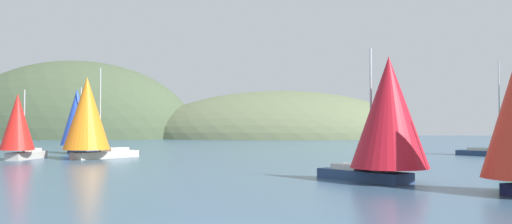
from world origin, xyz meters
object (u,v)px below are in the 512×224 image
at_px(sailboat_crimson_sail, 387,116).
at_px(sailboat_orange_sail, 88,116).
at_px(sailboat_red_spinnaker, 19,125).
at_px(sailboat_blue_spinnaker, 77,119).

distance_m(sailboat_crimson_sail, sailboat_orange_sail, 36.08).
bearing_deg(sailboat_orange_sail, sailboat_crimson_sail, -40.56).
xyz_separation_m(sailboat_crimson_sail, sailboat_red_spinnaker, (-34.35, 21.80, -0.62)).
height_order(sailboat_blue_spinnaker, sailboat_crimson_sail, sailboat_crimson_sail).
bearing_deg(sailboat_crimson_sail, sailboat_blue_spinnaker, 132.83).
bearing_deg(sailboat_red_spinnaker, sailboat_orange_sail, 13.39).
bearing_deg(sailboat_crimson_sail, sailboat_red_spinnaker, 147.60).
xyz_separation_m(sailboat_blue_spinnaker, sailboat_orange_sail, (5.58, -12.13, 0.18)).
distance_m(sailboat_blue_spinnaker, sailboat_crimson_sail, 48.53).
relative_size(sailboat_blue_spinnaker, sailboat_orange_sail, 0.86).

